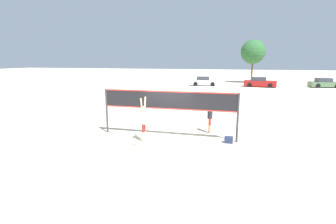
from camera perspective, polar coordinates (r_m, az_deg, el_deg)
name	(u,v)px	position (r m, az deg, el deg)	size (l,w,h in m)	color
ground_plane	(168,137)	(13.95, 0.00, -5.43)	(200.00, 200.00, 0.00)	beige
volleyball_net	(168,104)	(13.55, 0.00, 1.76)	(7.15, 0.11, 2.45)	#38383D
player_spiker	(143,118)	(12.98, -5.36, -1.39)	(0.28, 0.72, 2.23)	beige
player_blocker	(210,114)	(14.63, 9.13, -0.48)	(0.28, 0.69, 2.04)	tan
volleyball	(136,142)	(12.80, -7.07, -6.55)	(0.23, 0.23, 0.23)	silver
gear_bag	(229,140)	(13.28, 13.07, -5.91)	(0.41, 0.32, 0.31)	navy
parked_car_near	(324,83)	(45.09, 30.90, 5.40)	(4.38, 2.44, 1.40)	#4C6B4C
parked_car_mid	(204,82)	(42.02, 7.88, 6.58)	(4.32, 2.14, 1.40)	silver
parked_car_far	(260,83)	(41.87, 19.37, 6.07)	(4.81, 2.38, 1.47)	maroon
tree_left_cluster	(253,52)	(48.57, 18.04, 12.34)	(4.18, 4.18, 7.46)	brown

